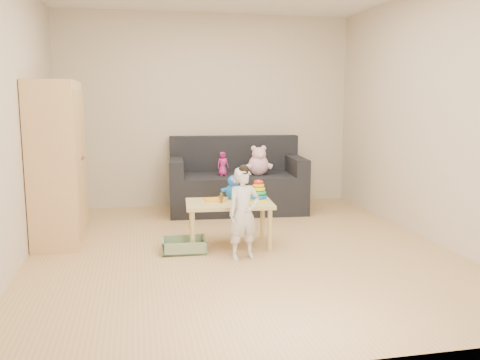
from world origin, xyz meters
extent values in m
plane|color=tan|center=(0.00, 0.00, 0.00)|extent=(4.50, 4.50, 0.00)
plane|color=#C2B49C|center=(0.00, 2.25, 1.30)|extent=(4.00, 0.00, 4.00)
plane|color=#C2B49C|center=(0.00, -2.25, 1.30)|extent=(4.00, 0.00, 4.00)
plane|color=#C2B49C|center=(-2.00, 0.00, 1.30)|extent=(0.00, 4.50, 4.50)
plane|color=#C2B49C|center=(2.00, 0.00, 1.30)|extent=(0.00, 4.50, 4.50)
cube|color=tan|center=(-1.76, 0.66, 0.82)|extent=(0.46, 0.91, 1.64)
cube|color=black|center=(0.31, 1.70, 0.24)|extent=(1.80, 1.00, 0.49)
cube|color=tan|center=(-0.08, 0.15, 0.22)|extent=(0.89, 0.61, 0.45)
imported|color=silver|center=(-0.03, -0.29, 0.41)|extent=(0.34, 0.26, 0.83)
imported|color=#C0247C|center=(0.11, 1.63, 0.64)|extent=(0.17, 0.14, 0.30)
cylinder|color=#E1FF0D|center=(0.22, 0.17, 0.46)|extent=(0.17, 0.17, 0.02)
cylinder|color=silver|center=(0.22, 0.17, 0.56)|extent=(0.02, 0.02, 0.20)
torus|color=blue|center=(0.22, 0.17, 0.49)|extent=(0.18, 0.18, 0.04)
torus|color=green|center=(0.22, 0.17, 0.53)|extent=(0.16, 0.16, 0.04)
torus|color=#D1D10B|center=(0.22, 0.17, 0.57)|extent=(0.14, 0.14, 0.04)
torus|color=#FFA00D|center=(0.22, 0.17, 0.60)|extent=(0.12, 0.12, 0.04)
torus|color=red|center=(0.22, 0.17, 0.64)|extent=(0.10, 0.10, 0.03)
cylinder|color=black|center=(0.10, 0.32, 0.54)|extent=(0.08, 0.08, 0.18)
cylinder|color=black|center=(0.10, 0.32, 0.65)|extent=(0.04, 0.04, 0.05)
cylinder|color=black|center=(0.10, 0.32, 0.68)|extent=(0.04, 0.04, 0.02)
cube|color=#FFA61A|center=(-0.21, 0.25, 0.46)|extent=(0.22, 0.22, 0.01)
camera|label=1|loc=(-0.97, -4.72, 1.46)|focal=38.00mm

